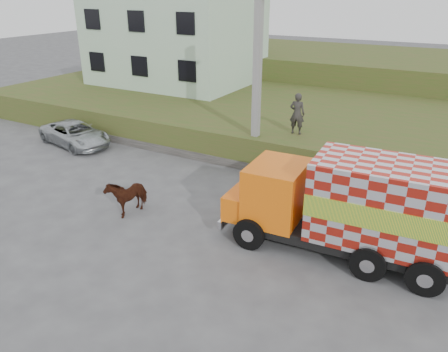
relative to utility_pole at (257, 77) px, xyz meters
The scene contains 10 objects.
ground 6.23m from the utility_pole, 77.74° to the right, with size 120.00×120.00×0.00m, color #474749.
embankment 6.42m from the utility_pole, 79.51° to the left, with size 40.00×12.00×1.50m, color #37531B.
embankment_far 17.62m from the utility_pole, 86.71° to the left, with size 40.00×12.00×3.00m, color #37531B.
retaining_strip 4.02m from the utility_pole, 158.20° to the right, with size 16.00×0.50×0.40m, color #595651.
building 13.07m from the utility_pole, 139.97° to the left, with size 10.00×8.00×6.00m, color #ADC9AB.
utility_pole is the anchor object (origin of this frame).
cargo_truck 7.82m from the utility_pole, 41.71° to the right, with size 7.11×2.75×3.12m.
cow 7.33m from the utility_pole, 109.38° to the right, with size 0.72×1.59×1.34m, color black.
suv 10.17m from the utility_pole, 169.06° to the right, with size 1.99×4.31×1.20m, color #B6BAC1.
pedestrian 2.49m from the utility_pole, 38.51° to the left, with size 0.67×0.44×1.84m, color #2F2D2A.
Camera 1 is at (6.84, -12.15, 7.56)m, focal length 35.00 mm.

